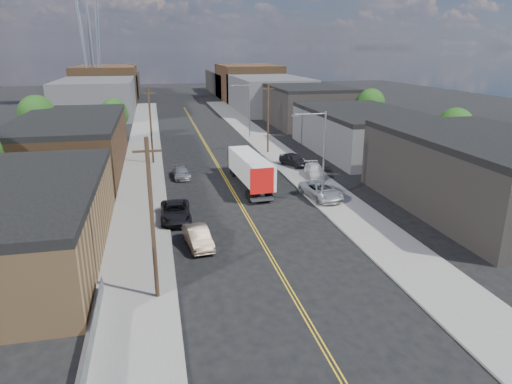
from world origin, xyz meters
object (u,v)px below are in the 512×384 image
car_left_c (176,212)px  car_right_lot_b (315,170)px  car_left_b (198,237)px  car_right_lot_c (294,160)px  semi_truck (248,167)px  car_left_d (181,172)px  car_ahead_truck (250,157)px  car_right_lot_a (321,191)px

car_left_c → car_right_lot_b: car_left_c is taller
car_left_c → car_right_lot_b: bearing=34.0°
car_left_b → car_right_lot_c: car_right_lot_c is taller
semi_truck → car_right_lot_b: (8.40, 1.40, -1.22)m
car_left_c → car_left_d: bearing=85.6°
car_right_lot_b → car_ahead_truck: car_ahead_truck is taller
car_ahead_truck → car_left_d: bearing=-155.0°
car_left_c → car_right_lot_b: (16.89, 10.83, 0.06)m
car_ahead_truck → car_right_lot_c: bearing=-40.8°
car_right_lot_b → car_ahead_truck: (-5.99, 8.75, -0.05)m
car_left_b → car_right_lot_b: size_ratio=0.95×
semi_truck → car_right_lot_a: 9.21m
semi_truck → car_right_lot_c: 10.00m
car_left_b → car_ahead_truck: (9.50, 25.66, 0.04)m
semi_truck → car_left_d: bearing=143.8°
semi_truck → car_left_b: size_ratio=3.06×
car_right_lot_b → car_ahead_truck: size_ratio=0.84×
car_left_c → car_right_lot_c: (15.91, 16.03, 0.18)m
car_right_lot_c → car_right_lot_b: bearing=-99.3°
semi_truck → car_right_lot_b: bearing=6.0°
car_left_b → car_ahead_truck: car_ahead_truck is taller
semi_truck → car_left_b: (-7.09, -15.50, -1.31)m
car_left_d → car_right_lot_a: size_ratio=0.77×
car_right_lot_b → car_ahead_truck: bearing=130.6°
semi_truck → car_left_b: bearing=-118.0°
car_left_c → car_right_lot_a: bearing=11.6°
car_right_lot_b → car_ahead_truck: 10.60m
car_right_lot_c → car_left_b: bearing=-143.2°
car_left_d → car_left_b: bearing=-91.0°
car_right_lot_a → car_ahead_truck: bearing=94.3°
car_left_d → car_right_lot_b: car_right_lot_b is taller
car_left_b → car_left_d: car_left_b is taller
car_left_c → car_ahead_truck: (10.90, 19.58, 0.01)m
car_left_c → car_right_lot_c: size_ratio=1.19×
car_left_b → car_right_lot_a: car_right_lot_a is taller
car_right_lot_a → car_ahead_truck: (-3.73, 16.93, -0.15)m
semi_truck → car_ahead_truck: 10.52m
car_left_c → car_right_lot_a: 14.87m
car_left_c → car_left_d: 14.06m
car_right_lot_b → car_left_c: bearing=-141.1°
car_left_b → car_right_lot_c: size_ratio=0.96×
car_left_d → car_right_lot_c: 14.66m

